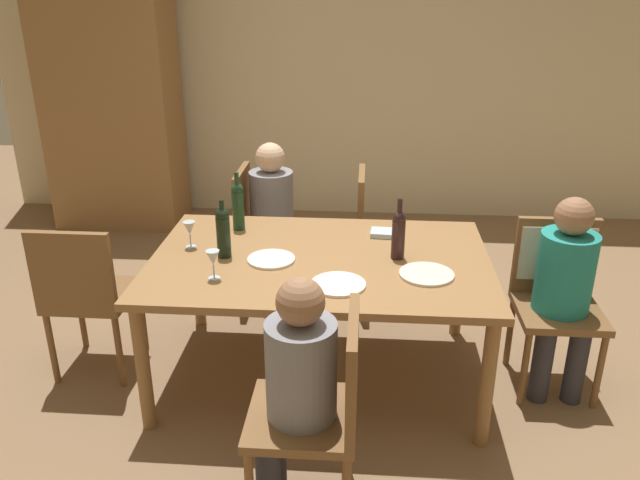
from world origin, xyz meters
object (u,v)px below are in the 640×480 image
(armoire_cabinet, at_px, (112,103))
(wine_bottle_dark_red, at_px, (399,233))
(person_man_bearded, at_px, (295,381))
(dinner_plate_guest_right, at_px, (427,274))
(dinner_plate_host, at_px, (338,284))
(chair_far_right, at_px, (377,228))
(person_man_guest, at_px, (565,284))
(chair_far_left, at_px, (260,224))
(wine_glass_centre, at_px, (213,259))
(person_woman_host, at_px, (276,210))
(chair_near, at_px, (323,403))
(chair_left_end, at_px, (85,290))
(dinner_plate_guest_left, at_px, (271,259))
(chair_right_end, at_px, (556,279))
(wine_bottle_short_olive, at_px, (238,205))
(wine_glass_near_left, at_px, (190,229))
(dining_table, at_px, (320,269))
(wine_bottle_tall_green, at_px, (223,231))

(armoire_cabinet, height_order, wine_bottle_dark_red, armoire_cabinet)
(armoire_cabinet, distance_m, person_man_bearded, 3.88)
(dinner_plate_guest_right, bearing_deg, dinner_plate_host, -161.44)
(chair_far_right, relative_size, person_man_guest, 0.83)
(chair_far_left, distance_m, wine_glass_centre, 1.30)
(person_woman_host, relative_size, wine_bottle_dark_red, 3.34)
(chair_near, bearing_deg, chair_far_right, -6.73)
(person_woman_host, bearing_deg, chair_left_end, -40.35)
(armoire_cabinet, height_order, dinner_plate_host, armoire_cabinet)
(person_man_guest, xyz_separation_m, wine_glass_centre, (-1.78, -0.27, 0.20))
(dinner_plate_guest_left, bearing_deg, chair_far_right, 61.11)
(wine_glass_centre, relative_size, dinner_plate_guest_left, 0.59)
(person_woman_host, distance_m, dinner_plate_guest_right, 1.48)
(chair_right_end, relative_size, chair_left_end, 1.00)
(dinner_plate_host, height_order, dinner_plate_guest_right, same)
(wine_bottle_short_olive, bearing_deg, chair_right_end, -7.96)
(chair_near, xyz_separation_m, wine_glass_centre, (-0.59, 0.68, 0.31))
(armoire_cabinet, bearing_deg, dinner_plate_host, -51.65)
(wine_bottle_dark_red, xyz_separation_m, dinner_plate_host, (-0.30, -0.35, -0.14))
(wine_glass_near_left, height_order, dinner_plate_guest_left, wine_glass_near_left)
(chair_left_end, height_order, wine_glass_centre, chair_left_end)
(wine_glass_centre, distance_m, dinner_plate_host, 0.62)
(dining_table, relative_size, person_man_guest, 1.63)
(chair_far_left, relative_size, wine_glass_near_left, 6.17)
(wine_glass_centre, bearing_deg, chair_far_left, 89.51)
(dinner_plate_host, bearing_deg, chair_far_right, 81.07)
(person_man_bearded, bearing_deg, person_woman_host, 10.28)
(person_man_guest, xyz_separation_m, dinner_plate_guest_right, (-0.73, -0.15, 0.10))
(dining_table, bearing_deg, chair_far_right, 71.96)
(armoire_cabinet, xyz_separation_m, wine_glass_centre, (1.50, -2.63, -0.26))
(dinner_plate_guest_right, bearing_deg, person_woman_host, 128.78)
(dining_table, relative_size, person_woman_host, 1.62)
(dining_table, relative_size, chair_right_end, 1.95)
(armoire_cabinet, bearing_deg, chair_right_end, -34.11)
(wine_glass_near_left, bearing_deg, armoire_cabinet, 119.52)
(chair_right_end, bearing_deg, chair_far_right, -41.42)
(armoire_cabinet, bearing_deg, wine_glass_near_left, -60.48)
(chair_far_left, bearing_deg, wine_glass_centre, -0.49)
(chair_far_right, relative_size, wine_bottle_short_olive, 2.65)
(wine_bottle_short_olive, bearing_deg, chair_far_right, 35.98)
(dining_table, xyz_separation_m, chair_left_end, (-1.28, -0.09, -0.13))
(wine_bottle_tall_green, bearing_deg, wine_glass_centre, -88.70)
(chair_right_end, relative_size, wine_bottle_short_olive, 2.65)
(person_woman_host, height_order, wine_bottle_dark_red, person_woman_host)
(person_man_bearded, height_order, dinner_plate_host, person_man_bearded)
(chair_far_left, relative_size, dinner_plate_guest_right, 3.35)
(armoire_cabinet, height_order, wine_glass_near_left, armoire_cabinet)
(wine_glass_near_left, bearing_deg, person_woman_host, 68.89)
(armoire_cabinet, xyz_separation_m, chair_far_right, (2.31, -1.37, -0.56))
(wine_glass_centre, height_order, dinner_plate_guest_right, wine_glass_centre)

